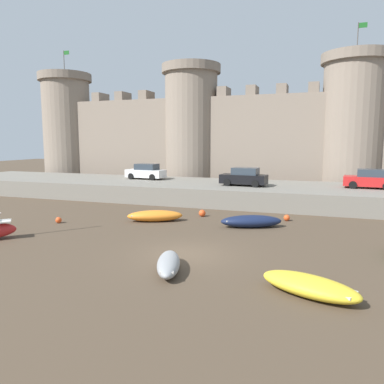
{
  "coord_description": "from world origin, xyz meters",
  "views": [
    {
      "loc": [
        6.22,
        -16.82,
        5.54
      ],
      "look_at": [
        -1.15,
        4.29,
        2.5
      ],
      "focal_mm": 35.0,
      "sensor_mm": 36.0,
      "label": 1
    }
  ],
  "objects": [
    {
      "name": "mooring_buoy_mid_mud",
      "position": [
        -2.05,
        9.14,
        0.25
      ],
      "size": [
        0.51,
        0.51,
        0.51
      ],
      "primitive_type": "sphere",
      "color": "#E04C1E",
      "rests_on": "ground"
    },
    {
      "name": "mooring_buoy_near_channel",
      "position": [
        4.01,
        9.66,
        0.22
      ],
      "size": [
        0.43,
        0.43,
        0.43
      ],
      "primitive_type": "sphere",
      "color": "#E04C1E",
      "rests_on": "ground"
    },
    {
      "name": "car_quay_west",
      "position": [
        10.07,
        17.78,
        2.36
      ],
      "size": [
        4.22,
        2.12,
        1.62
      ],
      "color": "red",
      "rests_on": "quay_road"
    },
    {
      "name": "quay_road",
      "position": [
        0.0,
        17.22,
        0.79
      ],
      "size": [
        66.2,
        10.0,
        1.58
      ],
      "primitive_type": "cube",
      "color": "slate",
      "rests_on": "ground"
    },
    {
      "name": "rowboat_foreground_centre",
      "position": [
        2.01,
        6.84,
        0.41
      ],
      "size": [
        4.14,
        2.68,
        0.8
      ],
      "color": "#141E3D",
      "rests_on": "ground"
    },
    {
      "name": "car_quay_east",
      "position": [
        -0.37,
        16.16,
        2.36
      ],
      "size": [
        4.22,
        2.12,
        1.62
      ],
      "color": "black",
      "rests_on": "quay_road"
    },
    {
      "name": "car_quay_centre_west",
      "position": [
        -11.28,
        18.57,
        2.36
      ],
      "size": [
        4.22,
        2.12,
        1.62
      ],
      "color": "silver",
      "rests_on": "quay_road"
    },
    {
      "name": "rowboat_midflat_right",
      "position": [
        -4.65,
        6.47,
        0.4
      ],
      "size": [
        4.0,
        2.79,
        0.77
      ],
      "color": "orange",
      "rests_on": "ground"
    },
    {
      "name": "ground_plane",
      "position": [
        0.0,
        0.0,
        0.0
      ],
      "size": [
        160.0,
        160.0,
        0.0
      ],
      "primitive_type": "plane",
      "color": "#4C3D2D"
    },
    {
      "name": "rowboat_foreground_left",
      "position": [
        0.2,
        -2.62,
        0.37
      ],
      "size": [
        2.01,
        3.35,
        0.7
      ],
      "color": "gray",
      "rests_on": "ground"
    },
    {
      "name": "rowboat_midflat_left",
      "position": [
        5.97,
        -3.25,
        0.38
      ],
      "size": [
        3.98,
        2.77,
        0.73
      ],
      "color": "yellow",
      "rests_on": "ground"
    },
    {
      "name": "castle",
      "position": [
        -0.0,
        26.54,
        6.57
      ],
      "size": [
        61.2,
        7.0,
        17.53
      ],
      "color": "gray",
      "rests_on": "ground"
    },
    {
      "name": "mooring_buoy_off_centre",
      "position": [
        -10.62,
        3.77,
        0.21
      ],
      "size": [
        0.41,
        0.41,
        0.41
      ],
      "primitive_type": "sphere",
      "color": "#E04C1E",
      "rests_on": "ground"
    }
  ]
}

